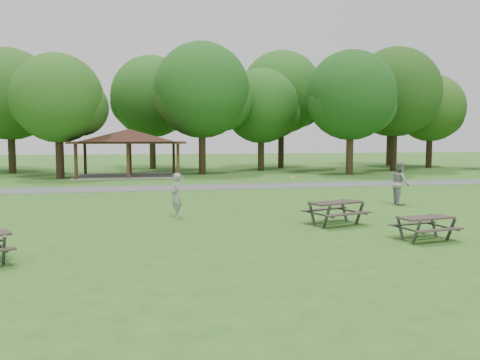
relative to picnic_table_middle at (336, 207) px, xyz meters
name	(u,v)px	position (x,y,z in m)	size (l,w,h in m)	color
ground	(234,232)	(-3.68, -0.56, -0.60)	(160.00, 160.00, 0.00)	#2D611B
asphalt_path	(191,187)	(-3.68, 13.44, -0.59)	(120.00, 3.20, 0.02)	#504F52
pavilion	(129,138)	(-7.68, 23.44, 2.46)	(8.60, 7.01, 3.76)	#311D11
tree_row_c	(11,97)	(-17.58, 28.46, 5.93)	(8.19, 7.80, 10.67)	black
tree_row_d	(59,101)	(-12.60, 21.96, 5.17)	(6.93, 6.60, 9.27)	black
tree_row_e	(203,93)	(-1.58, 24.46, 6.18)	(8.40, 8.00, 11.02)	#302015
tree_row_f	(262,108)	(4.41, 27.96, 5.24)	(7.35, 7.00, 9.55)	#322416
tree_row_g	(352,98)	(10.41, 21.46, 5.73)	(7.77, 7.40, 10.25)	#332516
tree_row_h	(396,95)	(16.42, 24.96, 6.42)	(8.61, 8.20, 11.37)	black
tree_row_i	(431,110)	(22.41, 28.46, 5.31)	(7.14, 6.80, 9.52)	black
tree_deep_b	(153,99)	(-5.58, 32.46, 6.28)	(8.40, 8.00, 11.13)	#322416
tree_deep_c	(282,95)	(7.43, 31.46, 6.84)	(8.82, 8.40, 11.90)	black
tree_deep_d	(391,102)	(20.42, 32.96, 6.42)	(8.40, 8.00, 11.27)	black
picnic_table_middle	(336,207)	(0.00, 0.00, 0.00)	(2.25, 2.01, 0.82)	#2B251F
picnic_table_far	(426,222)	(1.59, -2.85, -0.08)	(1.82, 1.56, 0.71)	#312823
frisbee_in_flight	(293,177)	(-0.52, 3.24, 0.80)	(0.33, 0.33, 0.02)	yellow
frisbee_thrower	(176,196)	(-5.32, 2.47, 0.24)	(0.61, 0.40, 1.68)	#959597
frisbee_catcher	(400,183)	(4.82, 4.09, 0.38)	(0.95, 0.74, 1.96)	gray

